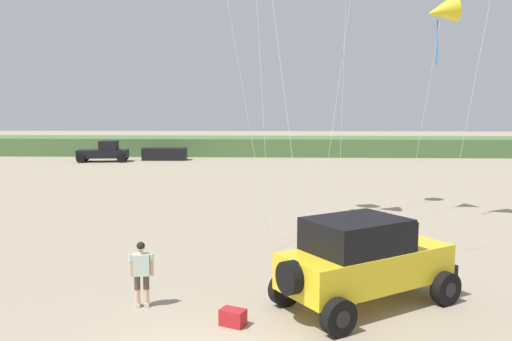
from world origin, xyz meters
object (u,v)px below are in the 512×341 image
at_px(distant_pickup, 104,152).
at_px(kite_red_delta, 442,11).
at_px(person_watching, 141,270).
at_px(jeep, 364,259).
at_px(cooler_box, 233,317).
at_px(distant_sedan, 165,154).

bearing_deg(distant_pickup, kite_red_delta, -47.79).
xyz_separation_m(person_watching, kite_red_delta, (10.18, 10.20, 8.05)).
distance_m(jeep, cooler_box, 3.59).
bearing_deg(distant_pickup, jeep, -62.35).
distance_m(person_watching, distant_pickup, 38.11).
xyz_separation_m(jeep, cooler_box, (-3.17, -1.35, -1.01)).
bearing_deg(person_watching, cooler_box, -23.30).
bearing_deg(cooler_box, distant_sedan, 128.66).
relative_size(person_watching, kite_red_delta, 0.17).
xyz_separation_m(jeep, person_watching, (-5.53, -0.33, -0.26)).
distance_m(jeep, kite_red_delta, 13.40).
distance_m(jeep, person_watching, 5.55).
bearing_deg(distant_pickup, distant_sedan, 19.27).
bearing_deg(distant_pickup, cooler_box, -67.28).
xyz_separation_m(jeep, distant_sedan, (-13.25, 37.34, -0.60)).
distance_m(jeep, distant_sedan, 39.63).
relative_size(jeep, distant_pickup, 1.03).
bearing_deg(jeep, kite_red_delta, 64.82).
relative_size(cooler_box, distant_pickup, 0.12).
relative_size(jeep, person_watching, 2.96).
height_order(jeep, person_watching, jeep).
height_order(distant_sedan, kite_red_delta, kite_red_delta).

